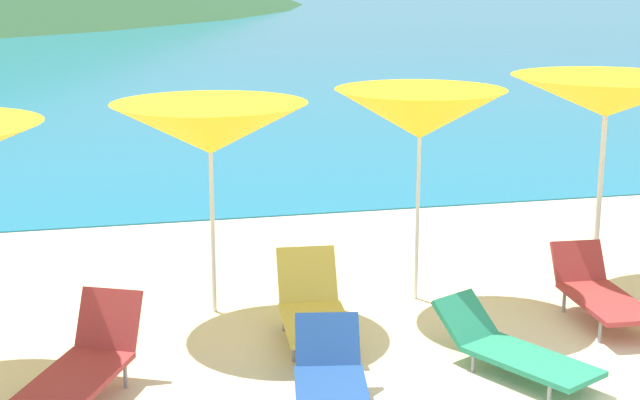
{
  "coord_description": "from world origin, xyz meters",
  "views": [
    {
      "loc": [
        -3.42,
        -5.78,
        3.53
      ],
      "look_at": [
        -1.18,
        3.61,
        1.2
      ],
      "focal_mm": 54.38,
      "sensor_mm": 36.0,
      "label": 1
    }
  ],
  "objects_px": {
    "umbrella_3": "(210,128)",
    "lounge_chair_2": "(599,292)",
    "lounge_chair_9": "(85,361)",
    "umbrella_5": "(606,97)",
    "lounge_chair_0": "(331,377)",
    "lounge_chair_10": "(512,349)",
    "umbrella_4": "(420,114)",
    "lounge_chair_7": "(314,307)"
  },
  "relations": [
    {
      "from": "umbrella_3",
      "to": "lounge_chair_7",
      "type": "relative_size",
      "value": 1.49
    },
    {
      "from": "lounge_chair_7",
      "to": "umbrella_5",
      "type": "bearing_deg",
      "value": 20.58
    },
    {
      "from": "umbrella_5",
      "to": "lounge_chair_0",
      "type": "xyz_separation_m",
      "value": [
        -3.8,
        -2.59,
        -1.84
      ]
    },
    {
      "from": "lounge_chair_7",
      "to": "lounge_chair_0",
      "type": "bearing_deg",
      "value": -93.12
    },
    {
      "from": "umbrella_4",
      "to": "lounge_chair_10",
      "type": "height_order",
      "value": "umbrella_4"
    },
    {
      "from": "umbrella_3",
      "to": "lounge_chair_7",
      "type": "distance_m",
      "value": 2.08
    },
    {
      "from": "umbrella_3",
      "to": "lounge_chair_2",
      "type": "xyz_separation_m",
      "value": [
        3.79,
        -1.17,
        -1.64
      ]
    },
    {
      "from": "lounge_chair_9",
      "to": "lounge_chair_10",
      "type": "distance_m",
      "value": 3.71
    },
    {
      "from": "umbrella_5",
      "to": "lounge_chair_2",
      "type": "relative_size",
      "value": 1.56
    },
    {
      "from": "umbrella_5",
      "to": "lounge_chair_9",
      "type": "xyz_separation_m",
      "value": [
        -5.75,
        -1.89,
        -1.8
      ]
    },
    {
      "from": "lounge_chair_0",
      "to": "lounge_chair_2",
      "type": "relative_size",
      "value": 0.94
    },
    {
      "from": "umbrella_3",
      "to": "lounge_chair_10",
      "type": "distance_m",
      "value": 3.66
    },
    {
      "from": "lounge_chair_2",
      "to": "umbrella_3",
      "type": "bearing_deg",
      "value": 166.78
    },
    {
      "from": "lounge_chair_7",
      "to": "lounge_chair_10",
      "type": "bearing_deg",
      "value": -34.86
    },
    {
      "from": "lounge_chair_2",
      "to": "lounge_chair_10",
      "type": "distance_m",
      "value": 1.76
    },
    {
      "from": "lounge_chair_0",
      "to": "lounge_chair_10",
      "type": "xyz_separation_m",
      "value": [
        1.74,
        0.33,
        -0.05
      ]
    },
    {
      "from": "umbrella_4",
      "to": "lounge_chair_2",
      "type": "height_order",
      "value": "umbrella_4"
    },
    {
      "from": "lounge_chair_7",
      "to": "lounge_chair_9",
      "type": "relative_size",
      "value": 0.95
    },
    {
      "from": "lounge_chair_7",
      "to": "lounge_chair_2",
      "type": "bearing_deg",
      "value": 0.5
    },
    {
      "from": "lounge_chair_7",
      "to": "umbrella_3",
      "type": "bearing_deg",
      "value": 137.04
    },
    {
      "from": "umbrella_3",
      "to": "lounge_chair_10",
      "type": "xyz_separation_m",
      "value": [
        2.36,
        -2.2,
        -1.71
      ]
    },
    {
      "from": "lounge_chair_0",
      "to": "lounge_chair_10",
      "type": "relative_size",
      "value": 0.86
    },
    {
      "from": "lounge_chair_0",
      "to": "lounge_chair_2",
      "type": "xyz_separation_m",
      "value": [
        3.16,
        1.36,
        0.02
      ]
    },
    {
      "from": "umbrella_3",
      "to": "lounge_chair_9",
      "type": "xyz_separation_m",
      "value": [
        -1.32,
        -1.83,
        -1.62
      ]
    },
    {
      "from": "lounge_chair_9",
      "to": "umbrella_3",
      "type": "bearing_deg",
      "value": 79.74
    },
    {
      "from": "lounge_chair_0",
      "to": "lounge_chair_10",
      "type": "distance_m",
      "value": 1.77
    },
    {
      "from": "umbrella_4",
      "to": "lounge_chair_9",
      "type": "height_order",
      "value": "umbrella_4"
    },
    {
      "from": "umbrella_4",
      "to": "lounge_chair_7",
      "type": "distance_m",
      "value": 2.34
    },
    {
      "from": "lounge_chair_0",
      "to": "lounge_chair_2",
      "type": "bearing_deg",
      "value": 33.84
    },
    {
      "from": "lounge_chair_0",
      "to": "umbrella_3",
      "type": "bearing_deg",
      "value": 114.47
    },
    {
      "from": "umbrella_3",
      "to": "lounge_chair_0",
      "type": "relative_size",
      "value": 1.56
    },
    {
      "from": "umbrella_3",
      "to": "umbrella_5",
      "type": "bearing_deg",
      "value": 0.75
    },
    {
      "from": "umbrella_5",
      "to": "lounge_chair_10",
      "type": "height_order",
      "value": "umbrella_5"
    },
    {
      "from": "umbrella_5",
      "to": "lounge_chair_2",
      "type": "bearing_deg",
      "value": -117.32
    },
    {
      "from": "umbrella_5",
      "to": "lounge_chair_10",
      "type": "distance_m",
      "value": 3.6
    },
    {
      "from": "umbrella_3",
      "to": "umbrella_4",
      "type": "xyz_separation_m",
      "value": [
        2.19,
        -0.11,
        0.09
      ]
    },
    {
      "from": "lounge_chair_9",
      "to": "lounge_chair_10",
      "type": "relative_size",
      "value": 0.96
    },
    {
      "from": "lounge_chair_0",
      "to": "lounge_chair_2",
      "type": "distance_m",
      "value": 3.44
    },
    {
      "from": "umbrella_5",
      "to": "lounge_chair_0",
      "type": "distance_m",
      "value": 4.95
    },
    {
      "from": "lounge_chair_2",
      "to": "lounge_chair_10",
      "type": "xyz_separation_m",
      "value": [
        -1.42,
        -1.03,
        -0.07
      ]
    },
    {
      "from": "umbrella_4",
      "to": "lounge_chair_0",
      "type": "relative_size",
      "value": 1.62
    },
    {
      "from": "lounge_chair_2",
      "to": "lounge_chair_9",
      "type": "distance_m",
      "value": 5.15
    }
  ]
}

